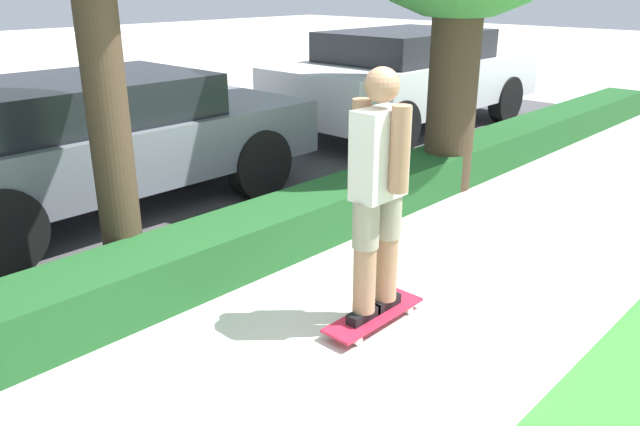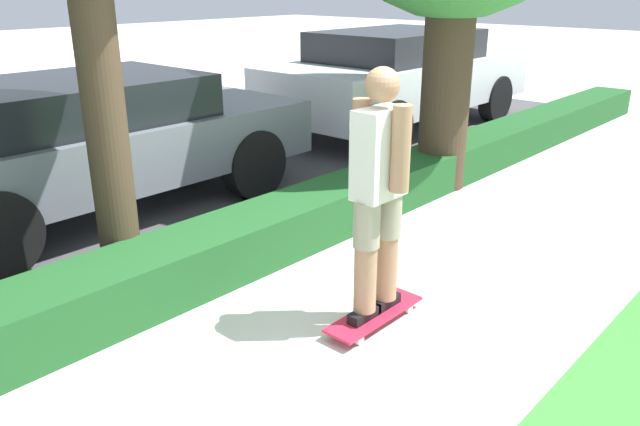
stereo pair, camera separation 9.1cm
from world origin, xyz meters
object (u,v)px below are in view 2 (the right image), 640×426
at_px(parked_car_middle, 90,140).
at_px(parked_car_rear, 400,76).
at_px(skateboard, 375,314).
at_px(skater_person, 379,190).

height_order(parked_car_middle, parked_car_rear, parked_car_rear).
relative_size(skateboard, parked_car_rear, 0.17).
bearing_deg(parked_car_rear, skater_person, -145.77).
xyz_separation_m(parked_car_middle, parked_car_rear, (5.26, 0.02, 0.07)).
relative_size(parked_car_middle, parked_car_rear, 0.91).
relative_size(skater_person, parked_car_middle, 0.38).
distance_m(skateboard, parked_car_rear, 6.24).
bearing_deg(skateboard, parked_car_middle, 92.14).
bearing_deg(skateboard, parked_car_rear, 33.97).
relative_size(skateboard, skater_person, 0.50).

